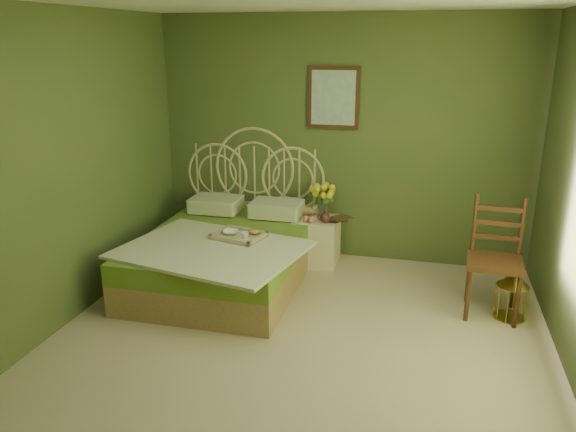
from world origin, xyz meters
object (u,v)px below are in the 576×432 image
(birdcage, at_px, (511,296))
(nightstand, at_px, (317,232))
(chair, at_px, (495,250))
(bed, at_px, (227,251))

(birdcage, bearing_deg, nightstand, 155.97)
(chair, height_order, birdcage, chair)
(bed, xyz_separation_m, chair, (2.52, -0.06, 0.27))
(bed, bearing_deg, birdcage, -3.77)
(nightstand, bearing_deg, birdcage, -24.03)
(chair, distance_m, birdcage, 0.42)
(bed, distance_m, chair, 2.53)
(birdcage, bearing_deg, bed, 176.23)
(bed, distance_m, birdcage, 2.69)
(nightstand, height_order, chair, chair)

